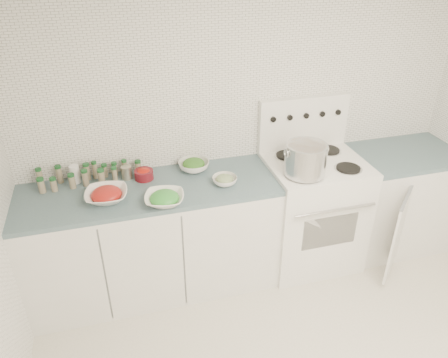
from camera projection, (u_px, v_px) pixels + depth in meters
The scene contains 13 objects.
room_walls at pixel (351, 170), 1.98m from camera, with size 3.54×3.04×2.52m.
counter_left at pixel (154, 239), 3.34m from camera, with size 1.85×0.62×0.90m.
stove at pixel (311, 208), 3.61m from camera, with size 0.76×0.70×1.36m.
counter_right at pixel (396, 199), 3.83m from camera, with size 0.89×0.90×0.90m.
stock_pot at pixel (306, 158), 3.15m from camera, with size 0.32×0.30×0.23m.
bowl_tomato at pixel (106, 195), 2.96m from camera, with size 0.32×0.32×0.10m.
bowl_snowpea at pixel (164, 198), 2.93m from camera, with size 0.32×0.32×0.09m.
bowl_broccoli at pixel (194, 165), 3.33m from camera, with size 0.26×0.26×0.09m.
bowl_zucchini at pixel (225, 180), 3.15m from camera, with size 0.23×0.23×0.07m.
bowl_pepper at pixel (144, 174), 3.21m from camera, with size 0.14×0.14×0.08m.
salt_canister at pixel (75, 174), 3.15m from camera, with size 0.07×0.07×0.14m, color white.
tin_can at pixel (127, 173), 3.21m from camera, with size 0.08×0.08×0.10m, color #A49E8B.
spice_cluster at pixel (86, 175), 3.16m from camera, with size 0.74×0.16×0.14m.
Camera 1 is at (-1.02, -1.52, 2.51)m, focal length 35.00 mm.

